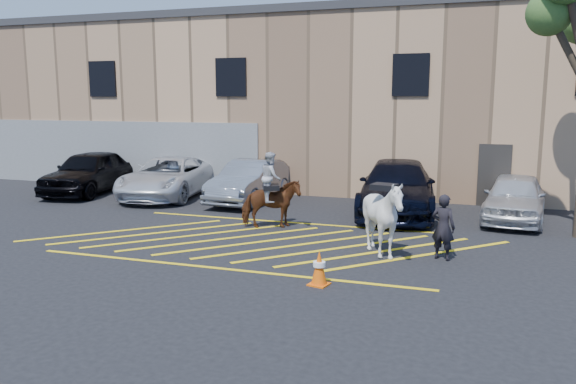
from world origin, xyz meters
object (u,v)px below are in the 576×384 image
(car_blue_suv, at_px, (397,187))
(saddled_white, at_px, (383,218))
(mounted_bay, at_px, (271,198))
(car_white_pickup, at_px, (169,177))
(car_white_suv, at_px, (515,197))
(car_silver_sedan, at_px, (251,181))
(handler, at_px, (443,227))
(traffic_cone, at_px, (319,268))
(car_black_suv, at_px, (89,172))

(car_blue_suv, bearing_deg, saddled_white, -91.52)
(car_blue_suv, xyz_separation_m, mounted_bay, (-3.22, -3.42, 0.06))
(car_white_pickup, distance_m, car_blue_suv, 8.82)
(car_white_suv, bearing_deg, car_blue_suv, -174.61)
(saddled_white, bearing_deg, car_silver_sedan, 134.76)
(mounted_bay, bearing_deg, saddled_white, -29.23)
(car_blue_suv, xyz_separation_m, handler, (1.75, -5.23, -0.07))
(car_blue_suv, distance_m, handler, 5.51)
(car_white_pickup, height_order, car_white_suv, car_white_pickup)
(mounted_bay, height_order, traffic_cone, mounted_bay)
(car_white_suv, height_order, handler, handler)
(car_white_pickup, xyz_separation_m, car_silver_sedan, (3.42, 0.01, 0.00))
(car_white_suv, height_order, saddled_white, saddled_white)
(car_white_pickup, height_order, mounted_bay, mounted_bay)
(car_white_suv, bearing_deg, car_white_pickup, -175.36)
(car_white_suv, relative_size, mounted_bay, 1.91)
(car_blue_suv, bearing_deg, car_white_pickup, 172.11)
(handler, relative_size, saddled_white, 0.77)
(car_white_suv, relative_size, traffic_cone, 5.89)
(car_black_suv, distance_m, handler, 15.04)
(car_white_pickup, relative_size, mounted_bay, 2.44)
(car_white_suv, relative_size, saddled_white, 2.11)
(traffic_cone, bearing_deg, saddled_white, 70.17)
(car_black_suv, relative_size, car_white_suv, 1.17)
(car_white_pickup, distance_m, car_white_suv, 12.45)
(saddled_white, bearing_deg, handler, 8.14)
(handler, xyz_separation_m, mounted_bay, (-4.97, 1.81, 0.12))
(car_white_pickup, distance_m, car_silver_sedan, 3.42)
(car_blue_suv, bearing_deg, car_silver_sedan, 170.47)
(car_black_suv, relative_size, saddled_white, 2.47)
(car_white_pickup, xyz_separation_m, mounted_bay, (5.59, -3.80, 0.15))
(car_black_suv, height_order, car_white_pickup, car_black_suv)
(handler, bearing_deg, car_blue_suv, -50.24)
(car_blue_suv, height_order, traffic_cone, car_blue_suv)
(mounted_bay, relative_size, traffic_cone, 3.08)
(mounted_bay, bearing_deg, traffic_cone, -59.27)
(car_white_suv, height_order, traffic_cone, car_white_suv)
(car_white_pickup, relative_size, saddled_white, 2.69)
(saddled_white, xyz_separation_m, traffic_cone, (-0.90, -2.51, -0.59))
(traffic_cone, bearing_deg, car_black_suv, 145.44)
(car_white_pickup, height_order, handler, handler)
(car_white_pickup, relative_size, traffic_cone, 7.50)
(car_black_suv, bearing_deg, car_white_suv, -8.58)
(car_silver_sedan, height_order, handler, handler)
(handler, bearing_deg, car_white_suv, -88.85)
(car_white_pickup, relative_size, car_white_suv, 1.27)
(car_white_pickup, bearing_deg, car_black_suv, 176.12)
(car_silver_sedan, distance_m, car_white_suv, 9.04)
(car_blue_suv, distance_m, car_white_suv, 3.63)
(car_silver_sedan, bearing_deg, traffic_cone, -56.78)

